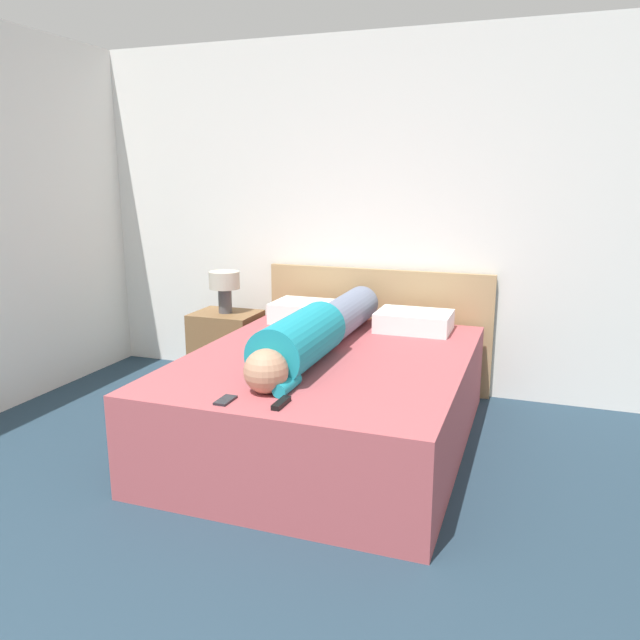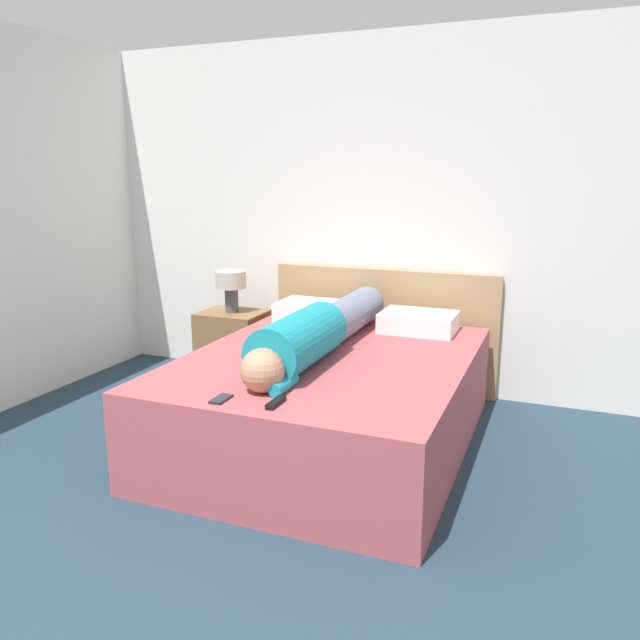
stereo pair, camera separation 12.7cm
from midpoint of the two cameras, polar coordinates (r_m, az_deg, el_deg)
wall_back at (r=4.77m, az=5.17°, el=9.39°), size 5.49×0.06×2.60m
bed at (r=3.81m, az=1.84°, el=-7.28°), size 1.61×2.07×0.56m
headboard at (r=4.79m, az=6.49°, el=-0.83°), size 1.73×0.04×0.92m
nightstand at (r=4.91m, az=-7.21°, el=-2.55°), size 0.49×0.40×0.58m
table_lamp at (r=4.80m, az=-7.38°, el=3.29°), size 0.23×0.23×0.32m
person_lying at (r=3.72m, az=0.82°, el=-1.05°), size 0.31×1.82×0.31m
pillow_near_headboard at (r=4.54m, az=0.36°, el=0.73°), size 0.53×0.36×0.15m
pillow_second at (r=4.33m, az=9.83°, el=-0.18°), size 0.50×0.36×0.13m
tv_remote at (r=2.94m, az=-2.82°, el=-7.56°), size 0.04×0.15×0.02m
cell_phone at (r=3.02m, az=-7.84°, el=-7.17°), size 0.06×0.13×0.01m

